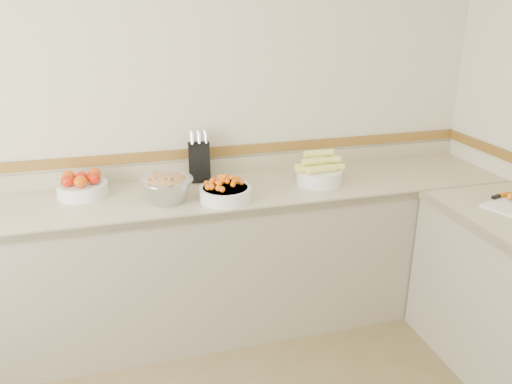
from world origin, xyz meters
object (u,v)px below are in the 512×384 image
object	(u,v)px
cherry_tomato_bowl	(226,191)
corn_bowl	(319,173)
tomato_bowl	(82,186)
rhubarb_bowl	(167,187)
knife_block	(199,160)

from	to	relation	value
cherry_tomato_bowl	corn_bowl	size ratio (longest dim) A/B	0.95
tomato_bowl	rhubarb_bowl	bearing A→B (deg)	-26.45
knife_block	corn_bowl	xyz separation A→B (m)	(0.69, -0.25, -0.06)
tomato_bowl	cherry_tomato_bowl	bearing A→B (deg)	-19.99
corn_bowl	knife_block	bearing A→B (deg)	160.01
cherry_tomato_bowl	rhubarb_bowl	xyz separation A→B (m)	(-0.32, 0.05, 0.03)
corn_bowl	tomato_bowl	bearing A→B (deg)	173.21
knife_block	cherry_tomato_bowl	bearing A→B (deg)	-77.29
corn_bowl	rhubarb_bowl	bearing A→B (deg)	-176.07
knife_block	rhubarb_bowl	distance (m)	0.40
cherry_tomato_bowl	corn_bowl	bearing A→B (deg)	10.92
knife_block	cherry_tomato_bowl	size ratio (longest dim) A/B	1.09
knife_block	cherry_tomato_bowl	world-z (taller)	knife_block
cherry_tomato_bowl	tomato_bowl	bearing A→B (deg)	160.01
knife_block	tomato_bowl	bearing A→B (deg)	-172.87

